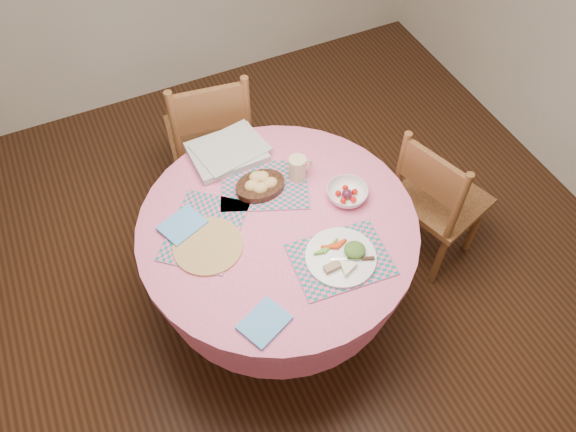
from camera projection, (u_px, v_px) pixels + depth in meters
name	position (u px, v px, depth m)	size (l,w,h in m)	color
ground	(280.00, 306.00, 3.05)	(4.00, 4.00, 0.00)	#331C0F
room_envelope	(273.00, 33.00, 1.68)	(4.01, 4.01, 2.71)	silver
dining_table	(278.00, 249.00, 2.60)	(1.24, 1.24, 0.75)	pink
chair_right	(436.00, 199.00, 2.89)	(0.51, 0.52, 0.91)	brown
chair_back	(211.00, 136.00, 3.12)	(0.51, 0.49, 0.98)	brown
placemat_front	(341.00, 259.00, 2.34)	(0.40, 0.30, 0.01)	#146E73
placemat_left	(205.00, 230.00, 2.43)	(0.40, 0.30, 0.01)	#146E73
placemat_back	(265.00, 185.00, 2.58)	(0.40, 0.30, 0.01)	#146E73
wicker_trivet	(208.00, 246.00, 2.37)	(0.30, 0.30, 0.01)	#A27646
napkin_near	(264.00, 323.00, 2.15)	(0.18, 0.14, 0.01)	#549CD8
napkin_far	(182.00, 225.00, 2.43)	(0.18, 0.14, 0.01)	#549CD8
dinner_plate	(343.00, 256.00, 2.32)	(0.30, 0.30, 0.05)	white
bread_bowl	(260.00, 184.00, 2.54)	(0.23, 0.23, 0.08)	black
latte_mug	(298.00, 168.00, 2.56)	(0.12, 0.08, 0.12)	beige
fruit_bowl	(347.00, 194.00, 2.52)	(0.20, 0.20, 0.06)	white
newspaper_stack	(227.00, 151.00, 2.68)	(0.37, 0.30, 0.04)	silver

